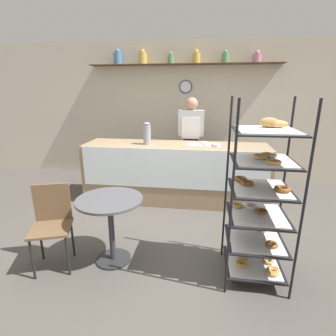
# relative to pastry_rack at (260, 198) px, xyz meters

# --- Properties ---
(ground_plane) EXTENTS (14.00, 14.00, 0.00)m
(ground_plane) POSITION_rel_pastry_rack_xyz_m (-0.98, 0.44, -0.82)
(ground_plane) COLOR #4C4742
(back_wall) EXTENTS (10.00, 0.30, 2.70)m
(back_wall) POSITION_rel_pastry_rack_xyz_m (-0.99, 3.10, 0.55)
(back_wall) COLOR beige
(back_wall) RESTS_ON ground_plane
(display_counter) EXTENTS (2.92, 0.73, 0.95)m
(display_counter) POSITION_rel_pastry_rack_xyz_m (-0.98, 1.74, -0.35)
(display_counter) COLOR #937A5B
(display_counter) RESTS_ON ground_plane
(pastry_rack) EXTENTS (0.58, 0.59, 1.72)m
(pastry_rack) POSITION_rel_pastry_rack_xyz_m (0.00, 0.00, 0.00)
(pastry_rack) COLOR black
(pastry_rack) RESTS_ON ground_plane
(person_worker) EXTENTS (0.44, 0.23, 1.66)m
(person_worker) POSITION_rel_pastry_rack_xyz_m (-0.77, 2.32, 0.08)
(person_worker) COLOR #282833
(person_worker) RESTS_ON ground_plane
(cafe_table) EXTENTS (0.68, 0.68, 0.72)m
(cafe_table) POSITION_rel_pastry_rack_xyz_m (-1.46, 0.02, -0.28)
(cafe_table) COLOR #262628
(cafe_table) RESTS_ON ground_plane
(cafe_chair) EXTENTS (0.48, 0.48, 0.86)m
(cafe_chair) POSITION_rel_pastry_rack_xyz_m (-2.04, -0.10, -0.30)
(cafe_chair) COLOR black
(cafe_chair) RESTS_ON ground_plane
(coffee_carafe) EXTENTS (0.12, 0.12, 0.35)m
(coffee_carafe) POSITION_rel_pastry_rack_xyz_m (-1.43, 1.69, 0.30)
(coffee_carafe) COLOR gray
(coffee_carafe) RESTS_ON display_counter
(donut_tray_counter) EXTENTS (0.51, 0.28, 0.04)m
(donut_tray_counter) POSITION_rel_pastry_rack_xyz_m (-0.51, 1.74, 0.14)
(donut_tray_counter) COLOR silver
(donut_tray_counter) RESTS_ON display_counter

